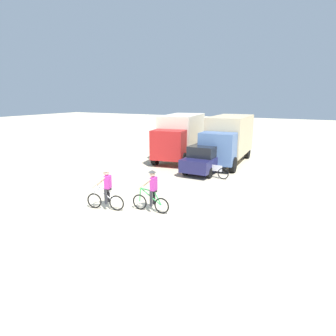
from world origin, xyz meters
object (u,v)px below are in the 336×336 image
at_px(sedan_parked, 205,159).
at_px(bicycle_spare, 215,172).
at_px(cyclist_orange_shirt, 106,191).
at_px(box_truck_tan_camper, 228,137).
at_px(box_truck_cream_rv, 180,135).
at_px(cyclist_cowboy_hat, 152,193).

height_order(sedan_parked, bicycle_spare, sedan_parked).
xyz_separation_m(sedan_parked, cyclist_orange_shirt, (-1.43, -8.15, -0.04)).
distance_m(box_truck_tan_camper, sedan_parked, 3.56).
bearing_deg(box_truck_cream_rv, sedan_parked, -44.21).
bearing_deg(box_truck_tan_camper, sedan_parked, -97.70).
bearing_deg(sedan_parked, box_truck_cream_rv, 135.79).
xyz_separation_m(cyclist_orange_shirt, bicycle_spare, (2.44, 7.03, -0.45)).
distance_m(box_truck_cream_rv, cyclist_cowboy_hat, 11.32).
bearing_deg(bicycle_spare, sedan_parked, 132.35).
distance_m(box_truck_cream_rv, sedan_parked, 4.67).
relative_size(box_truck_tan_camper, cyclist_orange_shirt, 3.77).
relative_size(sedan_parked, bicycle_spare, 2.45).
bearing_deg(bicycle_spare, cyclist_orange_shirt, -109.14).
height_order(box_truck_tan_camper, cyclist_orange_shirt, box_truck_tan_camper).
distance_m(box_truck_cream_rv, bicycle_spare, 6.24).
relative_size(cyclist_orange_shirt, bicycle_spare, 1.05).
height_order(cyclist_cowboy_hat, bicycle_spare, cyclist_cowboy_hat).
bearing_deg(box_truck_cream_rv, box_truck_tan_camper, 3.16).
bearing_deg(cyclist_cowboy_hat, box_truck_cream_rv, 109.09).
relative_size(sedan_parked, cyclist_orange_shirt, 2.33).
xyz_separation_m(box_truck_cream_rv, bicycle_spare, (4.28, -4.29, -1.48)).
height_order(box_truck_cream_rv, cyclist_cowboy_hat, box_truck_cream_rv).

